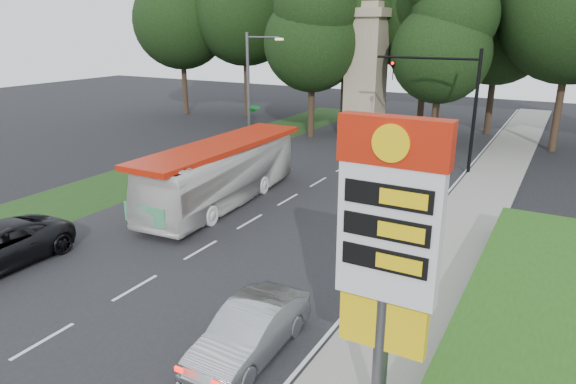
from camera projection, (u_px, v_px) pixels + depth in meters
The scene contains 16 objects.
ground at pixel (27, 351), 13.87m from camera, with size 120.00×120.00×0.00m, color black.
road_surface at pixel (262, 215), 23.84m from camera, with size 14.00×80.00×0.02m, color black.
sidewalk_right at pixel (448, 251), 19.88m from camera, with size 3.00×80.00×0.12m, color gray.
grass_verge_left at pixel (186, 162), 33.22m from camera, with size 5.00×50.00×0.02m, color #193814.
hedge at pixel (522, 305), 15.00m from camera, with size 3.00×14.00×1.20m, color #244F15.
gas_station_pylon at pixel (388, 240), 9.89m from camera, with size 2.10×0.45×6.85m.
traffic_signal_mast at pixel (453, 93), 29.73m from camera, with size 6.10×0.35×7.20m.
streetlight_signs at pixel (251, 88), 34.02m from camera, with size 2.75×0.98×8.00m.
monument at pixel (366, 72), 38.14m from camera, with size 3.00×3.00×10.05m.
tree_far_west at pixel (180, 0), 48.18m from camera, with size 8.96×8.96×17.60m.
tree_west_near at pixel (313, 7), 46.15m from camera, with size 8.40×8.40×16.50m.
tree_east_near at pixel (501, 8), 38.84m from camera, with size 8.12×8.12×15.95m.
tree_monument_left at pixel (312, 22), 38.06m from camera, with size 7.28×7.28×14.30m.
tree_monument_right at pixel (443, 32), 34.28m from camera, with size 6.72×6.72×13.20m.
transit_bus at pixel (222, 173), 25.06m from camera, with size 2.55×10.89×3.03m, color white.
sedan_silver at pixel (250, 331), 13.52m from camera, with size 1.51×4.33×1.43m, color #929498.
Camera 1 is at (11.96, -6.91, 8.39)m, focal length 32.00 mm.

